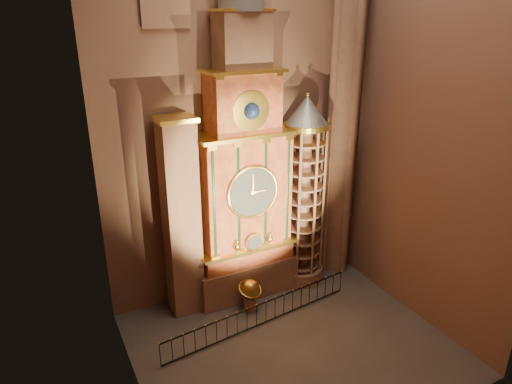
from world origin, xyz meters
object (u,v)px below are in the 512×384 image
astronomical_clock (244,179)px  iron_railing (261,314)px  portrait_tower (181,219)px  celestial_globe (250,292)px  stair_turret (304,195)px

astronomical_clock → iron_railing: size_ratio=1.58×
portrait_tower → celestial_globe: 5.28m
astronomical_clock → stair_turret: size_ratio=1.55×
stair_turret → celestial_globe: stair_turret is taller
portrait_tower → celestial_globe: size_ratio=5.75×
stair_turret → astronomical_clock: bearing=175.7°
astronomical_clock → stair_turret: bearing=-4.3°
celestial_globe → iron_railing: 1.49m
astronomical_clock → iron_railing: 6.79m
stair_turret → celestial_globe: size_ratio=6.09×
portrait_tower → stair_turret: (6.90, -0.28, 0.12)m
celestial_globe → astronomical_clock: bearing=73.0°
portrait_tower → celestial_globe: bearing=-30.4°
portrait_tower → iron_railing: (2.79, -3.13, -4.47)m
stair_turret → celestial_globe: 5.98m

